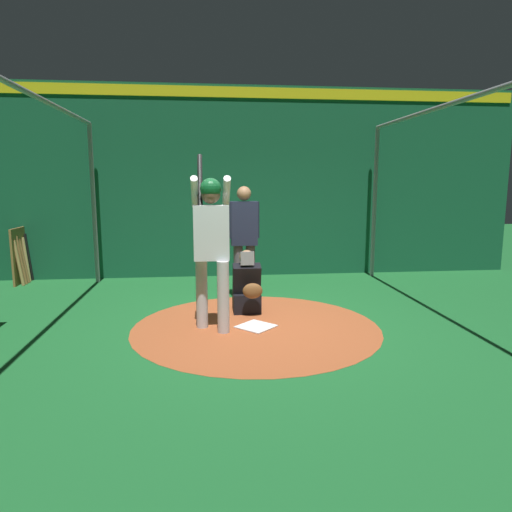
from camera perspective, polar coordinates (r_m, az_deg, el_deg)
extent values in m
plane|color=#195B28|center=(6.07, 0.00, -8.88)|extent=(27.48, 27.48, 0.00)
cylinder|color=#9E4C28|center=(6.07, 0.00, -8.86)|extent=(3.24, 3.24, 0.01)
cube|color=white|center=(6.07, 0.00, -8.78)|extent=(0.59, 0.59, 0.01)
cylinder|color=#BCBCC0|center=(5.76, -4.11, -5.17)|extent=(0.15, 0.15, 0.92)
cylinder|color=#BCBCC0|center=(5.99, -6.79, -4.65)|extent=(0.15, 0.15, 0.92)
cube|color=silver|center=(5.73, -5.60, 2.90)|extent=(0.22, 0.44, 0.69)
cylinder|color=silver|center=(5.80, -3.72, 7.91)|extent=(0.55, 0.09, 0.42)
cylinder|color=silver|center=(5.80, -7.66, 7.85)|extent=(0.55, 0.09, 0.42)
sphere|color=brown|center=(5.70, -5.68, 7.70)|extent=(0.24, 0.24, 0.24)
sphere|color=#0F4C23|center=(5.70, -5.69, 8.35)|extent=(0.27, 0.27, 0.27)
cylinder|color=black|center=(5.92, -7.01, 9.12)|extent=(0.54, 0.06, 0.73)
cube|color=black|center=(6.75, -1.19, -5.76)|extent=(0.40, 0.40, 0.28)
cube|color=black|center=(6.63, -1.17, -2.88)|extent=(0.30, 0.40, 0.46)
sphere|color=#9E704C|center=(6.55, -1.17, -0.17)|extent=(0.21, 0.21, 0.21)
cube|color=gray|center=(6.46, -1.09, -0.31)|extent=(0.03, 0.19, 0.19)
ellipsoid|color=brown|center=(6.39, -0.41, -4.38)|extent=(0.12, 0.28, 0.22)
cylinder|color=#4C4C51|center=(7.45, -0.70, -1.97)|extent=(0.15, 0.15, 0.88)
cylinder|color=#4C4C51|center=(7.44, -2.24, -2.00)|extent=(0.15, 0.15, 0.88)
cube|color=#1E2338|center=(7.33, -1.49, 4.10)|extent=(0.22, 0.42, 0.70)
cylinder|color=#1E2338|center=(7.35, 0.08, 4.54)|extent=(0.09, 0.09, 0.59)
cylinder|color=#1E2338|center=(7.31, -3.08, 4.51)|extent=(0.09, 0.09, 0.59)
sphere|color=#9E704C|center=(7.31, -1.51, 7.82)|extent=(0.23, 0.23, 0.23)
cube|color=#145133|center=(9.26, -2.36, 9.11)|extent=(0.20, 11.48, 3.75)
cube|color=yellow|center=(9.31, -2.39, 19.77)|extent=(0.03, 11.25, 0.20)
cylinder|color=gray|center=(9.09, -19.61, 6.05)|extent=(0.08, 0.08, 2.94)
cylinder|color=gray|center=(9.45, 14.60, 6.39)|extent=(0.08, 0.08, 2.94)
cylinder|color=gray|center=(6.20, -27.25, 18.03)|extent=(6.18, 0.07, 0.07)
cylinder|color=gray|center=(6.72, 24.88, 17.42)|extent=(6.18, 0.07, 0.07)
cube|color=olive|center=(9.74, -27.17, 0.15)|extent=(0.94, 0.04, 1.05)
cylinder|color=olive|center=(10.08, -26.06, -0.14)|extent=(0.06, 0.12, 0.83)
cylinder|color=tan|center=(9.97, -26.30, -0.20)|extent=(0.06, 0.16, 0.85)
cylinder|color=black|center=(9.85, -26.55, -0.12)|extent=(0.06, 0.14, 0.92)
cylinder|color=tan|center=(9.75, -26.77, -0.41)|extent=(0.06, 0.13, 0.85)
cylinder|color=olive|center=(9.64, -27.02, -0.58)|extent=(0.06, 0.18, 0.83)
cylinder|color=olive|center=(9.52, -27.29, -0.49)|extent=(0.06, 0.18, 0.91)
cylinder|color=tan|center=(9.42, -27.53, -0.80)|extent=(0.06, 0.17, 0.84)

